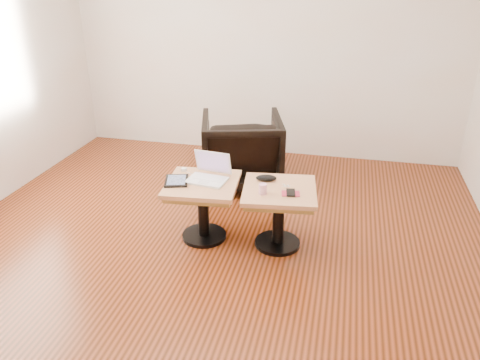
% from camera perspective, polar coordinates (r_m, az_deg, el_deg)
% --- Properties ---
extents(room_shell, '(4.52, 4.52, 2.71)m').
position_cam_1_polar(room_shell, '(3.29, -3.94, 11.72)').
color(room_shell, '#3C1907').
rests_on(room_shell, ground).
extents(side_table_left, '(0.61, 0.61, 0.51)m').
position_cam_1_polar(side_table_left, '(3.80, -4.56, -1.99)').
color(side_table_left, black).
rests_on(side_table_left, ground).
extents(side_table_right, '(0.63, 0.63, 0.51)m').
position_cam_1_polar(side_table_right, '(3.69, 4.77, -2.81)').
color(side_table_right, black).
rests_on(side_table_right, ground).
extents(laptop, '(0.34, 0.31, 0.22)m').
position_cam_1_polar(laptop, '(3.77, -3.81, 0.71)').
color(laptop, white).
rests_on(laptop, side_table_left).
extents(tablet, '(0.24, 0.27, 0.02)m').
position_cam_1_polar(tablet, '(3.77, -7.75, -0.08)').
color(tablet, black).
rests_on(tablet, side_table_left).
extents(charging_adapter, '(0.04, 0.04, 0.02)m').
position_cam_1_polar(charging_adapter, '(3.96, -6.86, 1.27)').
color(charging_adapter, white).
rests_on(charging_adapter, side_table_left).
extents(glasses_case, '(0.18, 0.10, 0.05)m').
position_cam_1_polar(glasses_case, '(3.74, 3.21, 0.25)').
color(glasses_case, black).
rests_on(glasses_case, side_table_right).
extents(striped_cup, '(0.08, 0.08, 0.08)m').
position_cam_1_polar(striped_cup, '(3.53, 2.79, -1.09)').
color(striped_cup, '#DE5691').
rests_on(striped_cup, side_table_right).
extents(earbuds_tangle, '(0.07, 0.04, 0.01)m').
position_cam_1_polar(earbuds_tangle, '(3.68, 5.67, -0.68)').
color(earbuds_tangle, white).
rests_on(earbuds_tangle, side_table_right).
extents(phone_on_sleeve, '(0.15, 0.13, 0.02)m').
position_cam_1_polar(phone_on_sleeve, '(3.56, 6.20, -1.59)').
color(phone_on_sleeve, '#A6293C').
rests_on(phone_on_sleeve, side_table_right).
extents(armchair, '(0.97, 0.99, 0.73)m').
position_cam_1_polar(armchair, '(4.78, 0.22, 3.66)').
color(armchair, black).
rests_on(armchair, ground).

